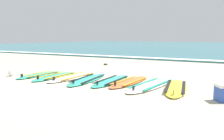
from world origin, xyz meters
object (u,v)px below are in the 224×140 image
object	(u,v)px
surfboard_1	(56,76)
surfboard_6	(151,85)
surfboard_7	(176,87)
beach_ball	(11,73)
surfboard_2	(74,77)
surfboard_4	(112,81)
surfboard_3	(88,79)
surfboard_0	(40,75)
surfboard_5	(130,82)

from	to	relation	value
surfboard_1	surfboard_6	distance (m)	3.49
surfboard_7	beach_ball	bearing A→B (deg)	-172.04
surfboard_2	surfboard_6	xyz separation A→B (m)	(2.83, -0.00, -0.00)
surfboard_7	surfboard_4	bearing A→B (deg)	179.11
surfboard_2	surfboard_3	size ratio (longest dim) A/B	1.02
surfboard_0	surfboard_4	bearing A→B (deg)	5.10
surfboard_0	surfboard_4	world-z (taller)	same
surfboard_0	beach_ball	size ratio (longest dim) A/B	9.35
surfboard_3	surfboard_4	distance (m)	0.81
surfboard_3	surfboard_2	bearing A→B (deg)	167.50
surfboard_1	surfboard_3	xyz separation A→B (m)	(1.36, 0.06, -0.00)
surfboard_1	surfboard_7	bearing A→B (deg)	2.49
surfboard_3	beach_ball	bearing A→B (deg)	-166.96
surfboard_4	beach_ball	world-z (taller)	beach_ball
surfboard_5	surfboard_2	bearing A→B (deg)	-176.73
surfboard_6	surfboard_2	bearing A→B (deg)	179.93
surfboard_2	surfboard_7	xyz separation A→B (m)	(3.53, -0.03, 0.00)
surfboard_2	surfboard_6	world-z (taller)	same
surfboard_1	beach_ball	world-z (taller)	beach_ball
surfboard_0	beach_ball	xyz separation A→B (m)	(-0.83, -0.58, 0.07)
surfboard_1	surfboard_4	size ratio (longest dim) A/B	0.97
surfboard_0	surfboard_5	xyz separation A→B (m)	(3.47, 0.38, -0.00)
surfboard_3	surfboard_6	xyz separation A→B (m)	(2.12, 0.15, -0.00)
surfboard_1	surfboard_3	world-z (taller)	same
surfboard_0	surfboard_4	xyz separation A→B (m)	(2.89, 0.26, -0.00)
surfboard_2	surfboard_4	distance (m)	1.50
surfboard_6	surfboard_0	bearing A→B (deg)	-176.56
surfboard_0	surfboard_1	size ratio (longest dim) A/B	0.92
surfboard_3	surfboard_4	xyz separation A→B (m)	(0.80, 0.16, 0.00)
surfboard_4	surfboard_0	bearing A→B (deg)	-174.90
surfboard_7	surfboard_6	bearing A→B (deg)	177.79
surfboard_2	surfboard_4	bearing A→B (deg)	0.04
surfboard_2	surfboard_7	world-z (taller)	same
surfboard_2	surfboard_4	xyz separation A→B (m)	(1.50, 0.00, 0.00)
surfboard_2	surfboard_5	world-z (taller)	same
surfboard_1	surfboard_5	bearing A→B (deg)	6.90
surfboard_7	beach_ball	distance (m)	5.80
surfboard_2	surfboard_3	distance (m)	0.72
surfboard_0	surfboard_5	distance (m)	3.49
surfboard_3	beach_ball	size ratio (longest dim) A/B	11.16
surfboard_6	surfboard_7	bearing A→B (deg)	-2.21
surfboard_1	beach_ball	size ratio (longest dim) A/B	10.18
surfboard_4	beach_ball	size ratio (longest dim) A/B	10.52
surfboard_1	surfboard_4	xyz separation A→B (m)	(2.15, 0.21, -0.00)
surfboard_3	surfboard_5	bearing A→B (deg)	11.28
surfboard_4	surfboard_7	distance (m)	2.02
surfboard_3	surfboard_7	bearing A→B (deg)	2.55
surfboard_4	surfboard_5	world-z (taller)	same
surfboard_1	surfboard_4	bearing A→B (deg)	5.66
surfboard_4	surfboard_5	xyz separation A→B (m)	(0.58, 0.12, 0.00)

